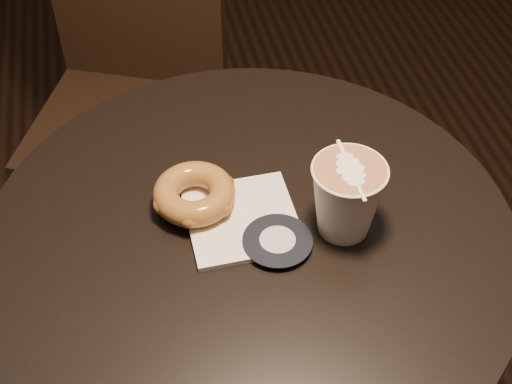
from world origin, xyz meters
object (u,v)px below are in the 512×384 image
(chair, at_px, (131,63))
(doughnut, at_px, (194,194))
(cafe_table, at_px, (251,316))
(latte_cup, at_px, (346,199))
(pastry_bag, at_px, (242,219))

(chair, xyz_separation_m, doughnut, (0.05, -0.65, 0.24))
(chair, relative_size, doughnut, 8.73)
(cafe_table, distance_m, latte_cup, 0.28)
(cafe_table, bearing_deg, pastry_bag, 115.39)
(doughnut, bearing_deg, pastry_bag, -34.41)
(pastry_bag, bearing_deg, latte_cup, -17.75)
(doughnut, height_order, latte_cup, latte_cup)
(chair, bearing_deg, doughnut, -62.00)
(pastry_bag, distance_m, doughnut, 0.07)
(chair, distance_m, latte_cup, 0.81)
(cafe_table, relative_size, pastry_bag, 5.31)
(doughnut, xyz_separation_m, latte_cup, (0.18, -0.08, 0.03))
(cafe_table, bearing_deg, doughnut, 139.77)
(chair, distance_m, doughnut, 0.70)
(doughnut, bearing_deg, cafe_table, -40.23)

